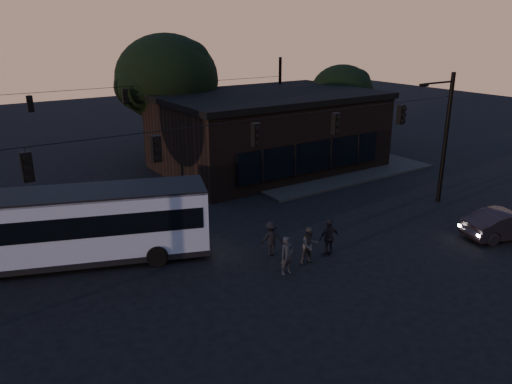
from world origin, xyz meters
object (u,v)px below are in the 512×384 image
pedestrian_d (271,238)px  bus (73,223)px  car (506,224)px  pedestrian_c (329,238)px  building (268,130)px  pedestrian_b (310,245)px  pedestrian_a (287,256)px

pedestrian_d → bus: bearing=-9.0°
car → pedestrian_d: pedestrian_d is taller
pedestrian_d → pedestrian_c: bearing=165.4°
pedestrian_c → pedestrian_d: size_ratio=1.06×
car → building: bearing=23.3°
building → pedestrian_c: bearing=-114.5°
car → pedestrian_b: size_ratio=2.55×
pedestrian_a → car: bearing=-14.3°
bus → pedestrian_d: size_ratio=7.18×
car → pedestrian_b: 10.30m
bus → pedestrian_a: bearing=-20.6°
bus → pedestrian_b: bearing=-14.6°
pedestrian_a → pedestrian_b: size_ratio=0.97×
car → pedestrian_a: pedestrian_a is taller
bus → building: bearing=47.3°
pedestrian_b → pedestrian_c: size_ratio=0.98×
bus → pedestrian_d: 8.67m
building → pedestrian_c: (-6.31, -13.88, -1.84)m
pedestrian_d → pedestrian_a: bearing=94.7°
pedestrian_a → pedestrian_d: pedestrian_a is taller
pedestrian_c → pedestrian_d: bearing=-27.3°
pedestrian_b → building: bearing=69.2°
bus → pedestrian_c: bus is taller
car → pedestrian_d: 11.71m
pedestrian_a → building: bearing=58.3°
bus → pedestrian_d: bearing=-9.1°
pedestrian_a → pedestrian_b: (1.40, 0.20, 0.03)m
pedestrian_b → pedestrian_c: bearing=14.2°
building → pedestrian_d: bearing=-124.3°
pedestrian_b → pedestrian_d: pedestrian_b is taller
car → pedestrian_c: 9.17m
pedestrian_a → pedestrian_c: 2.67m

